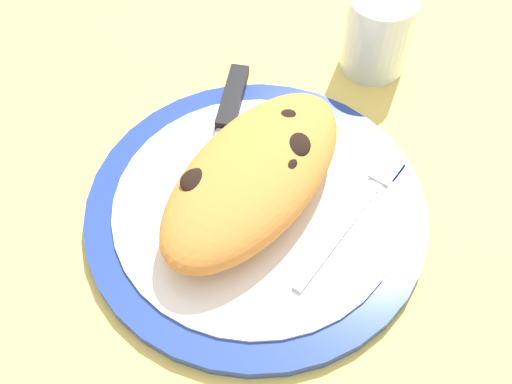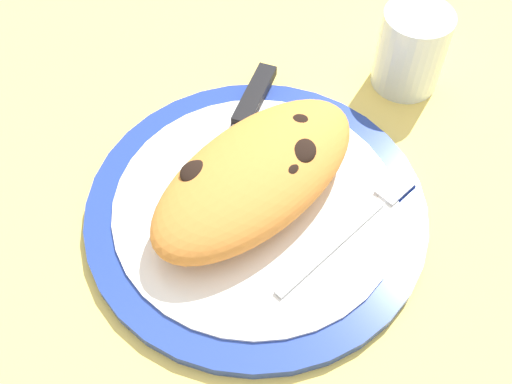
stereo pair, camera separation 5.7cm
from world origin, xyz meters
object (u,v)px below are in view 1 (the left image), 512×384
(plate, at_px, (256,209))
(knife, at_px, (227,117))
(calzone, at_px, (254,176))
(water_glass, at_px, (377,38))
(fork, at_px, (361,204))

(plate, xyz_separation_m, knife, (0.08, 0.07, 0.01))
(plate, height_order, calzone, calzone)
(knife, distance_m, water_glass, 0.19)
(calzone, distance_m, fork, 0.11)
(plate, distance_m, fork, 0.10)
(knife, bearing_deg, fork, -105.05)
(plate, relative_size, fork, 1.82)
(calzone, xyz_separation_m, fork, (0.03, -0.10, -0.03))
(fork, height_order, water_glass, water_glass)
(calzone, xyz_separation_m, water_glass, (0.23, -0.04, -0.00))
(fork, distance_m, water_glass, 0.21)
(plate, height_order, water_glass, water_glass)
(fork, bearing_deg, water_glass, 15.19)
(fork, distance_m, knife, 0.17)
(calzone, height_order, knife, calzone)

